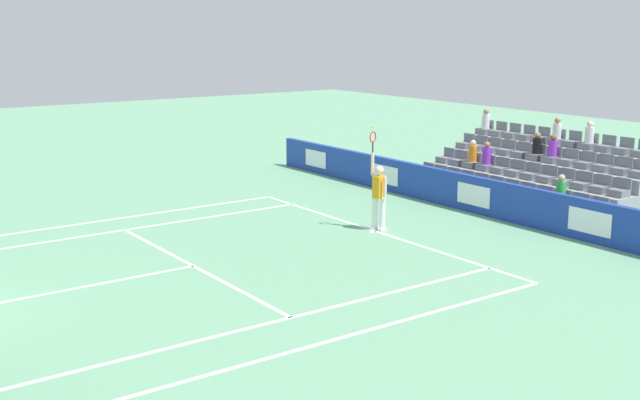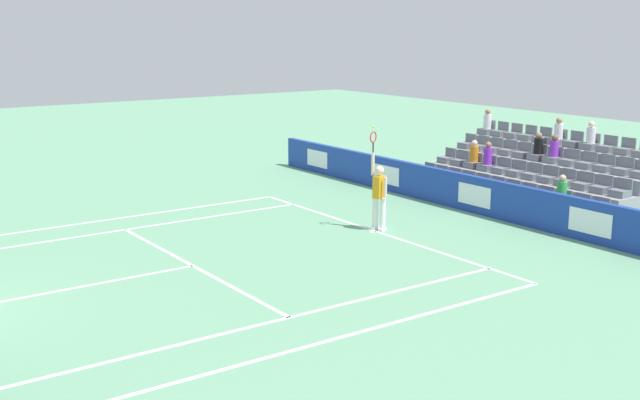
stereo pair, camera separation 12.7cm
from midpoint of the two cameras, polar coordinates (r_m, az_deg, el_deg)
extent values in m
cube|color=white|center=(21.78, 3.83, -2.24)|extent=(10.97, 0.10, 0.01)
cube|color=white|center=(18.90, -9.20, -4.66)|extent=(8.23, 0.10, 0.01)
cube|color=white|center=(17.80, -18.51, -6.24)|extent=(0.10, 6.40, 0.01)
cube|color=white|center=(22.38, -14.97, -2.24)|extent=(0.10, 11.89, 0.01)
cube|color=white|center=(15.28, -3.76, -8.69)|extent=(0.10, 11.89, 0.01)
cube|color=white|center=(23.64, -16.15, -1.54)|extent=(0.10, 11.89, 0.01)
cube|color=white|center=(14.21, -0.80, -10.33)|extent=(0.10, 11.89, 0.01)
cube|color=white|center=(21.72, 3.62, -2.28)|extent=(0.10, 0.20, 0.01)
cube|color=#193899|center=(24.22, 10.89, 0.38)|extent=(20.28, 0.20, 1.10)
cube|color=white|center=(21.61, 18.47, -1.49)|extent=(1.30, 0.01, 0.61)
cube|color=white|center=(24.14, 10.71, 0.35)|extent=(1.30, 0.01, 0.61)
cube|color=white|center=(27.04, 4.52, 1.81)|extent=(1.30, 0.01, 0.61)
cube|color=white|center=(30.20, -0.44, 2.96)|extent=(1.30, 0.01, 0.61)
cylinder|color=white|center=(21.79, 4.30, -1.03)|extent=(0.16, 0.16, 0.90)
cylinder|color=white|center=(21.91, 3.76, -0.95)|extent=(0.16, 0.16, 0.90)
cube|color=white|center=(21.89, 4.28, -2.08)|extent=(0.20, 0.28, 0.08)
cube|color=white|center=(22.01, 3.75, -1.99)|extent=(0.20, 0.28, 0.08)
cube|color=orange|center=(21.69, 4.06, 0.94)|extent=(0.32, 0.41, 0.60)
sphere|color=beige|center=(21.60, 4.08, 2.13)|extent=(0.24, 0.24, 0.24)
cylinder|color=beige|center=(21.69, 3.59, 2.59)|extent=(0.09, 0.09, 0.62)
cylinder|color=beige|center=(21.53, 4.48, 0.90)|extent=(0.09, 0.09, 0.56)
cylinder|color=black|center=(21.62, 3.61, 3.76)|extent=(0.04, 0.04, 0.28)
torus|color=red|center=(21.58, 3.62, 4.50)|extent=(0.13, 0.30, 0.31)
sphere|color=#D1E533|center=(21.55, 3.63, 5.23)|extent=(0.07, 0.07, 0.07)
cube|color=gray|center=(25.06, 12.56, -0.09)|extent=(7.44, 0.95, 0.42)
cube|color=slate|center=(22.93, 18.92, -0.82)|extent=(0.48, 0.44, 0.20)
cube|color=slate|center=(23.03, 19.25, -0.15)|extent=(0.48, 0.04, 0.30)
cube|color=slate|center=(23.28, 17.69, -0.55)|extent=(0.48, 0.44, 0.20)
cube|color=slate|center=(23.39, 18.02, 0.12)|extent=(0.48, 0.04, 0.30)
cube|color=slate|center=(23.64, 16.49, -0.28)|extent=(0.48, 0.44, 0.20)
cube|color=slate|center=(23.75, 16.83, 0.38)|extent=(0.48, 0.04, 0.30)
cube|color=slate|center=(24.02, 15.33, -0.01)|extent=(0.48, 0.44, 0.20)
cube|color=slate|center=(24.12, 15.67, 0.63)|extent=(0.48, 0.04, 0.30)
cube|color=slate|center=(24.40, 14.21, 0.24)|extent=(0.48, 0.44, 0.20)
cube|color=slate|center=(24.50, 14.55, 0.87)|extent=(0.48, 0.04, 0.30)
cube|color=slate|center=(24.80, 13.12, 0.49)|extent=(0.48, 0.44, 0.20)
cube|color=slate|center=(24.90, 13.46, 1.10)|extent=(0.48, 0.04, 0.30)
cube|color=slate|center=(25.20, 12.07, 0.72)|extent=(0.48, 0.44, 0.20)
cube|color=slate|center=(25.30, 12.40, 1.33)|extent=(0.48, 0.04, 0.30)
cube|color=slate|center=(25.61, 11.05, 0.95)|extent=(0.48, 0.44, 0.20)
cube|color=slate|center=(25.71, 11.38, 1.55)|extent=(0.48, 0.04, 0.30)
cube|color=slate|center=(26.03, 10.07, 1.18)|extent=(0.48, 0.44, 0.20)
cube|color=slate|center=(26.13, 10.39, 1.76)|extent=(0.48, 0.04, 0.30)
cube|color=slate|center=(26.46, 9.11, 1.39)|extent=(0.48, 0.44, 0.20)
cube|color=slate|center=(26.55, 9.44, 1.97)|extent=(0.48, 0.04, 0.30)
cube|color=slate|center=(26.90, 8.19, 1.60)|extent=(0.48, 0.44, 0.20)
cube|color=slate|center=(26.99, 8.51, 2.17)|extent=(0.48, 0.04, 0.30)
cube|color=slate|center=(27.34, 7.29, 1.80)|extent=(0.48, 0.44, 0.20)
cube|color=slate|center=(27.43, 7.61, 2.36)|extent=(0.48, 0.04, 0.30)
cube|color=gray|center=(25.72, 14.00, 0.64)|extent=(7.44, 0.95, 0.84)
cube|color=slate|center=(23.61, 20.34, 0.48)|extent=(0.48, 0.44, 0.20)
cube|color=slate|center=(23.72, 20.66, 1.13)|extent=(0.48, 0.04, 0.30)
cube|color=slate|center=(23.95, 19.12, 0.73)|extent=(0.48, 0.44, 0.20)
cube|color=slate|center=(24.07, 19.44, 1.37)|extent=(0.48, 0.04, 0.30)
cube|color=slate|center=(24.31, 17.94, 0.98)|extent=(0.48, 0.44, 0.20)
cube|color=slate|center=(24.42, 18.26, 1.61)|extent=(0.48, 0.04, 0.30)
cube|color=slate|center=(24.67, 16.79, 1.21)|extent=(0.48, 0.44, 0.20)
cube|color=slate|center=(24.78, 17.11, 1.83)|extent=(0.48, 0.04, 0.30)
cube|color=slate|center=(25.04, 15.67, 1.44)|extent=(0.48, 0.44, 0.20)
cube|color=slate|center=(25.15, 15.99, 2.05)|extent=(0.48, 0.04, 0.30)
cube|color=slate|center=(25.43, 14.59, 1.67)|extent=(0.48, 0.44, 0.20)
cube|color=slate|center=(25.54, 14.91, 2.26)|extent=(0.48, 0.04, 0.30)
cube|color=slate|center=(25.82, 13.54, 1.88)|extent=(0.48, 0.44, 0.20)
cube|color=slate|center=(25.93, 13.86, 2.47)|extent=(0.48, 0.04, 0.30)
cube|color=slate|center=(26.22, 12.52, 2.09)|extent=(0.48, 0.44, 0.20)
cube|color=slate|center=(26.33, 12.84, 2.67)|extent=(0.48, 0.04, 0.30)
cube|color=slate|center=(26.64, 11.53, 2.29)|extent=(0.48, 0.44, 0.20)
cube|color=slate|center=(26.74, 11.85, 2.86)|extent=(0.48, 0.04, 0.30)
cube|color=slate|center=(27.05, 10.58, 2.48)|extent=(0.48, 0.44, 0.20)
cube|color=slate|center=(27.16, 10.89, 3.04)|extent=(0.48, 0.04, 0.30)
cube|color=slate|center=(27.48, 9.65, 2.67)|extent=(0.48, 0.44, 0.20)
cube|color=slate|center=(27.58, 9.96, 3.22)|extent=(0.48, 0.04, 0.30)
cube|color=slate|center=(27.91, 8.75, 2.85)|extent=(0.48, 0.44, 0.20)
cube|color=slate|center=(28.01, 9.06, 3.39)|extent=(0.48, 0.04, 0.30)
cube|color=gray|center=(26.40, 15.37, 1.32)|extent=(7.44, 0.95, 1.26)
cube|color=slate|center=(24.31, 21.68, 1.71)|extent=(0.48, 0.44, 0.20)
cube|color=slate|center=(24.65, 20.48, 1.94)|extent=(0.48, 0.44, 0.20)
cube|color=slate|center=(24.77, 20.78, 2.56)|extent=(0.48, 0.04, 0.30)
cube|color=slate|center=(24.99, 19.31, 2.16)|extent=(0.48, 0.44, 0.20)
cube|color=slate|center=(25.11, 19.61, 2.77)|extent=(0.48, 0.04, 0.30)
cube|color=slate|center=(25.35, 18.17, 2.38)|extent=(0.48, 0.44, 0.20)
cube|color=slate|center=(25.47, 18.48, 2.97)|extent=(0.48, 0.04, 0.30)
cube|color=slate|center=(25.71, 17.06, 2.59)|extent=(0.48, 0.44, 0.20)
cube|color=slate|center=(25.83, 17.37, 3.17)|extent=(0.48, 0.04, 0.30)
cube|color=slate|center=(26.09, 15.99, 2.79)|extent=(0.48, 0.44, 0.20)
cube|color=slate|center=(26.20, 16.29, 3.36)|extent=(0.48, 0.04, 0.30)
cube|color=slate|center=(26.47, 14.94, 2.98)|extent=(0.48, 0.44, 0.20)
cube|color=slate|center=(26.59, 15.25, 3.55)|extent=(0.48, 0.04, 0.30)
cube|color=slate|center=(26.86, 13.93, 3.17)|extent=(0.48, 0.44, 0.20)
cube|color=slate|center=(26.98, 14.23, 3.73)|extent=(0.48, 0.04, 0.30)
cube|color=slate|center=(27.26, 12.94, 3.35)|extent=(0.48, 0.44, 0.20)
cube|color=slate|center=(27.38, 13.24, 3.90)|extent=(0.48, 0.04, 0.30)
cube|color=slate|center=(27.67, 11.98, 3.52)|extent=(0.48, 0.44, 0.20)
cube|color=slate|center=(27.78, 12.29, 4.06)|extent=(0.48, 0.04, 0.30)
cube|color=slate|center=(28.09, 11.05, 3.69)|extent=(0.48, 0.44, 0.20)
cube|color=slate|center=(28.20, 11.35, 4.22)|extent=(0.48, 0.04, 0.30)
cube|color=slate|center=(28.51, 10.15, 3.85)|extent=(0.48, 0.44, 0.20)
cube|color=slate|center=(28.62, 10.45, 4.38)|extent=(0.48, 0.04, 0.30)
cube|color=gray|center=(27.10, 16.67, 1.97)|extent=(7.44, 0.95, 1.68)
cube|color=slate|center=(25.70, 20.60, 3.28)|extent=(0.48, 0.44, 0.20)
cube|color=slate|center=(25.83, 20.90, 3.86)|extent=(0.48, 0.04, 0.30)
cube|color=slate|center=(26.05, 19.48, 3.48)|extent=(0.48, 0.44, 0.20)
cube|color=slate|center=(26.18, 19.77, 4.05)|extent=(0.48, 0.04, 0.30)
cube|color=slate|center=(26.40, 18.38, 3.67)|extent=(0.48, 0.44, 0.20)
cube|color=slate|center=(26.53, 18.68, 4.23)|extent=(0.48, 0.04, 0.30)
cube|color=slate|center=(26.77, 17.32, 3.85)|extent=(0.48, 0.44, 0.20)
cube|color=slate|center=(26.89, 17.61, 4.40)|extent=(0.48, 0.04, 0.30)
cube|color=slate|center=(27.14, 16.28, 4.02)|extent=(0.48, 0.44, 0.20)
cube|color=slate|center=(27.27, 16.57, 4.57)|extent=(0.48, 0.04, 0.30)
cube|color=slate|center=(27.53, 15.27, 4.19)|extent=(0.48, 0.44, 0.20)
cube|color=slate|center=(27.65, 15.56, 4.73)|extent=(0.48, 0.04, 0.30)
cube|color=slate|center=(27.92, 14.28, 4.36)|extent=(0.48, 0.44, 0.20)
cube|color=slate|center=(28.04, 14.58, 4.89)|extent=(0.48, 0.04, 0.30)
cube|color=slate|center=(28.32, 13.33, 4.51)|extent=(0.48, 0.44, 0.20)
cube|color=slate|center=(28.43, 13.62, 5.04)|extent=(0.48, 0.04, 0.30)
cube|color=slate|center=(28.72, 12.40, 4.67)|extent=(0.48, 0.44, 0.20)
cube|color=slate|center=(28.84, 12.69, 5.18)|extent=(0.48, 0.04, 0.30)
cube|color=slate|center=(29.14, 11.49, 4.81)|extent=(0.48, 0.44, 0.20)
cube|color=slate|center=(29.25, 11.78, 5.32)|extent=(0.48, 0.04, 0.30)
cylinder|color=purple|center=(26.07, 16.10, 3.54)|extent=(0.28, 0.28, 0.49)
sphere|color=brown|center=(26.03, 16.15, 4.29)|extent=(0.20, 0.20, 0.20)
cylinder|color=white|center=(27.14, 16.39, 4.74)|extent=(0.28, 0.28, 0.48)
sphere|color=#9E7251|center=(27.10, 16.43, 5.46)|extent=(0.20, 0.20, 0.20)
cylinder|color=green|center=(23.61, 16.62, 0.63)|extent=(0.28, 0.28, 0.55)
sphere|color=#D3A884|center=(23.54, 16.68, 1.52)|extent=(0.20, 0.20, 0.20)
cylinder|color=white|center=(29.13, 11.59, 5.50)|extent=(0.28, 0.28, 0.50)
sphere|color=#9E7251|center=(29.09, 11.62, 6.18)|extent=(0.20, 0.20, 0.20)
cylinder|color=orange|center=(27.03, 10.68, 3.25)|extent=(0.28, 0.28, 0.53)
sphere|color=beige|center=(26.98, 10.71, 4.01)|extent=(0.20, 0.20, 0.20)
cylinder|color=white|center=(26.40, 18.50, 4.41)|extent=(0.28, 0.28, 0.48)
sphere|color=beige|center=(26.36, 18.55, 5.14)|extent=(0.20, 0.20, 0.20)
cylinder|color=purple|center=(26.61, 11.64, 3.09)|extent=(0.28, 0.28, 0.54)
sphere|color=#9E7251|center=(26.55, 11.68, 3.88)|extent=(0.20, 0.20, 0.20)
cylinder|color=black|center=(26.46, 15.05, 3.73)|extent=(0.28, 0.28, 0.49)
sphere|color=#9E7251|center=(26.41, 15.09, 4.47)|extent=(0.20, 0.20, 0.20)
camera|label=1|loc=(0.06, -90.18, -0.04)|focal=44.96mm
camera|label=2|loc=(0.06, 89.82, 0.04)|focal=44.96mm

